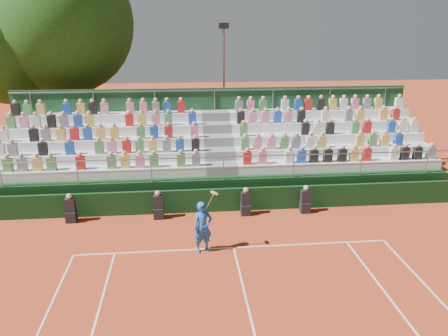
{
  "coord_description": "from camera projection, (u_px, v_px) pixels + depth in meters",
  "views": [
    {
      "loc": [
        -1.67,
        -13.57,
        7.51
      ],
      "look_at": [
        0.0,
        3.5,
        1.8
      ],
      "focal_mm": 35.0,
      "sensor_mm": 36.0,
      "label": 1
    }
  ],
  "objects": [
    {
      "name": "floodlight_mast",
      "position": [
        224.0,
        75.0,
        27.0
      ],
      "size": [
        0.6,
        0.25,
        7.53
      ],
      "color": "gray",
      "rests_on": "ground"
    },
    {
      "name": "grandstand",
      "position": [
        218.0,
        163.0,
        21.07
      ],
      "size": [
        20.0,
        5.2,
        4.4
      ],
      "color": "black",
      "rests_on": "ground"
    },
    {
      "name": "ground",
      "position": [
        234.0,
        248.0,
        15.34
      ],
      "size": [
        90.0,
        90.0,
        0.0
      ],
      "primitive_type": "plane",
      "color": "#B73F1E",
      "rests_on": "ground"
    },
    {
      "name": "tree_east",
      "position": [
        61.0,
        22.0,
        24.0
      ],
      "size": [
        7.91,
        7.91,
        11.51
      ],
      "color": "#3A2815",
      "rests_on": "ground"
    },
    {
      "name": "line_officials",
      "position": [
        197.0,
        206.0,
        17.67
      ],
      "size": [
        9.88,
        0.4,
        1.19
      ],
      "color": "black",
      "rests_on": "ground"
    },
    {
      "name": "courtside_wall",
      "position": [
        225.0,
        200.0,
        18.2
      ],
      "size": [
        20.0,
        0.15,
        1.0
      ],
      "primitive_type": "cube",
      "color": "black",
      "rests_on": "ground"
    },
    {
      "name": "tree_west",
      "position": [
        7.0,
        40.0,
        23.92
      ],
      "size": [
        7.0,
        7.0,
        10.13
      ],
      "color": "#3A2815",
      "rests_on": "ground"
    },
    {
      "name": "tennis_player",
      "position": [
        203.0,
        227.0,
        14.83
      ],
      "size": [
        0.91,
        0.61,
        2.22
      ],
      "color": "blue",
      "rests_on": "ground"
    }
  ]
}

